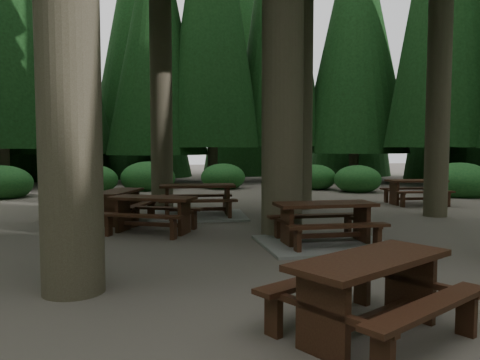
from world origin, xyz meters
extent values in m
plane|color=#4F4840|center=(0.00, 0.00, 0.00)|extent=(80.00, 80.00, 0.00)
cube|color=gray|center=(1.30, -0.93, 0.03)|extent=(2.35, 1.95, 0.05)
cube|color=#34180F|center=(1.30, -0.93, 0.76)|extent=(1.83, 0.73, 0.06)
cube|color=#34180F|center=(1.30, -0.32, 0.46)|extent=(1.83, 0.27, 0.05)
cube|color=#34180F|center=(1.31, -1.53, 0.46)|extent=(1.83, 0.27, 0.05)
cube|color=#34180F|center=(0.57, -0.93, 0.37)|extent=(0.09, 0.56, 0.73)
cube|color=#34180F|center=(0.57, -0.93, 0.43)|extent=(0.10, 1.47, 0.06)
cube|color=#34180F|center=(2.03, -0.92, 0.37)|extent=(0.09, 0.56, 0.73)
cube|color=#34180F|center=(2.03, -0.92, 0.43)|extent=(0.10, 1.47, 0.06)
cube|color=#34180F|center=(1.30, -0.93, 0.18)|extent=(1.52, 0.10, 0.08)
cube|color=#34180F|center=(-2.62, 2.57, 0.73)|extent=(1.23, 1.89, 0.06)
cube|color=#34180F|center=(-3.18, 2.76, 0.44)|extent=(0.81, 1.74, 0.05)
cube|color=#34180F|center=(-2.07, 2.37, 0.44)|extent=(0.81, 1.74, 0.05)
cube|color=#34180F|center=(-2.86, 1.90, 0.35)|extent=(0.53, 0.25, 0.70)
cube|color=#34180F|center=(-2.86, 1.90, 0.41)|extent=(1.36, 0.54, 0.06)
cube|color=#34180F|center=(-2.39, 3.23, 0.35)|extent=(0.53, 0.25, 0.70)
cube|color=#34180F|center=(-2.39, 3.23, 0.41)|extent=(1.36, 0.54, 0.06)
cube|color=#34180F|center=(-2.62, 2.57, 0.18)|extent=(0.56, 1.41, 0.08)
cube|color=gray|center=(-0.65, 3.09, 0.03)|extent=(2.59, 2.19, 0.05)
cube|color=#34180F|center=(-0.65, 3.09, 0.81)|extent=(1.98, 0.87, 0.06)
cube|color=#34180F|center=(-0.61, 3.73, 0.48)|extent=(1.95, 0.39, 0.05)
cube|color=#34180F|center=(-0.69, 2.44, 0.48)|extent=(1.95, 0.39, 0.05)
cube|color=#34180F|center=(-1.42, 3.13, 0.39)|extent=(0.12, 0.60, 0.77)
cube|color=#34180F|center=(-1.42, 3.13, 0.45)|extent=(0.18, 1.56, 0.06)
cube|color=#34180F|center=(0.13, 3.04, 0.39)|extent=(0.12, 0.60, 0.77)
cube|color=#34180F|center=(0.13, 3.04, 0.45)|extent=(0.18, 1.56, 0.06)
cube|color=#34180F|center=(-0.65, 3.09, 0.19)|extent=(1.61, 0.18, 0.09)
cube|color=#34180F|center=(6.41, 4.39, 0.75)|extent=(1.85, 0.85, 0.06)
cube|color=#34180F|center=(6.46, 4.98, 0.45)|extent=(1.81, 0.40, 0.05)
cube|color=#34180F|center=(6.36, 3.79, 0.45)|extent=(1.81, 0.40, 0.05)
cube|color=#34180F|center=(5.69, 4.44, 0.36)|extent=(0.13, 0.55, 0.72)
cube|color=#34180F|center=(5.69, 4.44, 0.42)|extent=(0.20, 1.45, 0.06)
cube|color=#34180F|center=(7.12, 4.33, 0.36)|extent=(0.13, 0.55, 0.72)
cube|color=#34180F|center=(7.12, 4.33, 0.42)|extent=(0.20, 1.45, 0.06)
cube|color=#34180F|center=(6.41, 4.39, 0.18)|extent=(1.50, 0.20, 0.08)
cube|color=#34180F|center=(0.20, -4.95, 0.74)|extent=(1.89, 1.47, 0.06)
cube|color=#34180F|center=(-0.09, -4.44, 0.44)|extent=(1.67, 1.08, 0.05)
cube|color=#34180F|center=(0.49, -5.47, 0.44)|extent=(1.67, 1.08, 0.05)
cube|color=#34180F|center=(-0.42, -5.30, 0.35)|extent=(0.33, 0.51, 0.71)
cube|color=#34180F|center=(-0.42, -5.30, 0.41)|extent=(0.77, 1.29, 0.06)
cube|color=#34180F|center=(0.82, -4.61, 0.35)|extent=(0.33, 0.51, 0.71)
cube|color=#34180F|center=(0.82, -4.61, 0.41)|extent=(0.77, 1.29, 0.06)
cube|color=#34180F|center=(0.20, -4.95, 0.18)|extent=(1.33, 0.79, 0.08)
cube|color=#34180F|center=(-1.80, 0.98, 0.74)|extent=(1.89, 1.38, 0.06)
cube|color=#34180F|center=(-1.55, 1.51, 0.44)|extent=(1.70, 0.98, 0.05)
cube|color=#34180F|center=(-2.05, 0.45, 0.44)|extent=(1.70, 0.98, 0.05)
cube|color=#34180F|center=(-2.44, 1.28, 0.35)|extent=(0.30, 0.52, 0.71)
cube|color=#34180F|center=(-2.44, 1.28, 0.41)|extent=(0.68, 1.32, 0.06)
cube|color=#34180F|center=(-1.16, 0.68, 0.35)|extent=(0.30, 0.52, 0.71)
cube|color=#34180F|center=(-1.16, 0.68, 0.41)|extent=(0.68, 1.32, 0.06)
cube|color=#34180F|center=(-1.80, 0.98, 0.18)|extent=(1.36, 0.70, 0.08)
ellipsoid|color=#1B4F1F|center=(9.44, 6.45, 0.40)|extent=(2.42, 2.42, 1.49)
ellipsoid|color=#1B4F1F|center=(6.43, 8.69, 0.40)|extent=(1.90, 1.90, 1.17)
ellipsoid|color=#1B4F1F|center=(5.14, 10.17, 0.40)|extent=(1.84, 1.84, 1.13)
ellipsoid|color=#1B4F1F|center=(1.30, 11.25, 0.40)|extent=(1.95, 1.95, 1.20)
ellipsoid|color=#1B4F1F|center=(-1.94, 11.21, 0.40)|extent=(2.31, 2.31, 1.42)
ellipsoid|color=#1B4F1F|center=(-4.09, 10.56, 0.40)|extent=(1.93, 1.93, 1.19)
ellipsoid|color=#1B4F1F|center=(-7.11, 9.06, 0.40)|extent=(2.15, 2.15, 1.32)
cone|color=black|center=(8.89, 14.45, 8.24)|extent=(5.73, 5.73, 13.48)
cone|color=black|center=(-1.44, 15.36, 7.89)|extent=(5.17, 5.17, 12.91)
cone|color=black|center=(-6.57, 16.72, 8.10)|extent=(5.82, 5.82, 13.26)
cone|color=black|center=(11.00, 19.74, 9.51)|extent=(5.26, 5.26, 19.02)
cone|color=black|center=(4.25, 21.60, 8.07)|extent=(5.34, 5.34, 16.14)
cone|color=black|center=(-2.52, 20.86, 8.43)|extent=(6.57, 6.57, 16.86)
camera|label=1|loc=(-1.85, -9.00, 1.80)|focal=35.00mm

